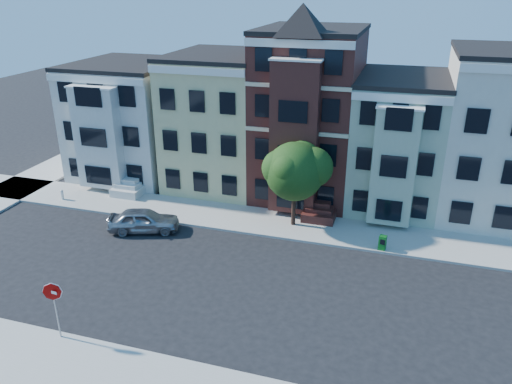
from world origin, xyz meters
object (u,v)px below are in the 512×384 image
(fire_hydrant, at_px, (62,196))
(stop_sign, at_px, (55,307))
(parked_car, at_px, (144,220))
(newspaper_box, at_px, (382,243))
(street_tree, at_px, (295,175))

(fire_hydrant, distance_m, stop_sign, 16.64)
(parked_car, distance_m, newspaper_box, 15.29)
(stop_sign, bearing_deg, street_tree, 65.75)
(street_tree, distance_m, newspaper_box, 6.92)
(parked_car, distance_m, fire_hydrant, 8.60)
(street_tree, relative_size, stop_sign, 2.16)
(newspaper_box, height_order, stop_sign, stop_sign)
(parked_car, bearing_deg, newspaper_box, -101.86)
(parked_car, relative_size, stop_sign, 1.40)
(parked_car, xyz_separation_m, fire_hydrant, (-8.21, 2.55, -0.33))
(fire_hydrant, xyz_separation_m, stop_sign, (9.83, -13.37, 1.33))
(fire_hydrant, height_order, stop_sign, stop_sign)
(street_tree, distance_m, parked_car, 10.30)
(parked_car, height_order, newspaper_box, parked_car)
(street_tree, xyz_separation_m, newspaper_box, (5.95, -1.76, -3.07))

